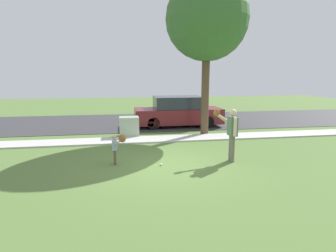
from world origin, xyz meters
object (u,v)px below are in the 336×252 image
Objects in this scene: person_child at (117,145)px; parked_suv_maroon at (178,112)px; utility_cabinet at (129,127)px; baseball at (161,164)px; person_adult at (231,129)px; street_tree_near at (207,20)px.

parked_suv_maroon is at bearing 67.27° from person_child.
utility_cabinet is at bearing 38.80° from parked_suv_maroon.
parked_suv_maroon is (1.92, 6.72, 0.75)m from baseball.
person_adult is 1.71× the size of person_child.
street_tree_near is 5.08m from parked_suv_maroon.
street_tree_near is (3.56, -0.10, 4.78)m from utility_cabinet.
person_child is 0.22× the size of parked_suv_maroon.
person_adult is at bearing -95.77° from street_tree_near.
street_tree_near is at bearing -91.46° from person_adult.
utility_cabinet is 0.13× the size of street_tree_near.
street_tree_near is at bearing -1.66° from utility_cabinet.
street_tree_near reaches higher than person_adult.
street_tree_near is at bearing 109.34° from parked_suv_maroon.
utility_cabinet is (0.52, 4.20, -0.21)m from person_child.
person_adult is at bearing 2.04° from baseball.
utility_cabinet is at bearing 100.40° from baseball.
parked_suv_maroon is (-0.38, 6.63, -0.27)m from person_adult.
utility_cabinet is at bearing 87.22° from person_child.
parked_suv_maroon is at bearing 109.34° from street_tree_near.
street_tree_near is 1.52× the size of parked_suv_maroon.
parked_suv_maroon reaches higher than baseball.
parked_suv_maroon is at bearing -82.44° from person_adult.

